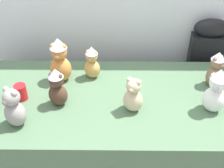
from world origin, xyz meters
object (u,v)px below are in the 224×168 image
at_px(display_table, 112,136).
at_px(teddy_bear_sand, 133,96).
at_px(instrument_case, 202,74).
at_px(teddy_bear_ash, 14,108).
at_px(teddy_bear_honey, 92,63).
at_px(teddy_bear_mocha, 216,69).
at_px(teddy_bear_cocoa, 57,88).
at_px(teddy_bear_ginger, 60,60).
at_px(teddy_bear_snow, 216,91).
at_px(party_cup_red, 21,92).

height_order(display_table, teddy_bear_sand, teddy_bear_sand).
bearing_deg(instrument_case, teddy_bear_ash, -144.22).
bearing_deg(instrument_case, teddy_bear_honey, -155.57).
distance_m(instrument_case, teddy_bear_mocha, 0.55).
distance_m(display_table, teddy_bear_cocoa, 0.62).
xyz_separation_m(teddy_bear_ginger, teddy_bear_mocha, (1.08, -0.05, -0.04)).
relative_size(display_table, instrument_case, 1.85).
bearing_deg(teddy_bear_ash, instrument_case, 63.30).
distance_m(teddy_bear_ginger, teddy_bear_snow, 1.05).
relative_size(teddy_bear_ginger, teddy_bear_mocha, 1.27).
bearing_deg(teddy_bear_honey, display_table, -43.24).
bearing_deg(party_cup_red, teddy_bear_ash, -82.23).
bearing_deg(instrument_case, teddy_bear_cocoa, -145.94).
relative_size(teddy_bear_mocha, teddy_bear_honey, 1.05).
relative_size(instrument_case, party_cup_red, 9.54).
distance_m(display_table, teddy_bear_honey, 0.57).
xyz_separation_m(display_table, teddy_bear_mocha, (0.71, 0.16, 0.50)).
bearing_deg(teddy_bear_ash, teddy_bear_honey, 80.57).
relative_size(teddy_bear_cocoa, party_cup_red, 2.53).
bearing_deg(teddy_bear_snow, teddy_bear_honey, -175.86).
xyz_separation_m(teddy_bear_sand, party_cup_red, (-0.74, 0.10, -0.06)).
xyz_separation_m(teddy_bear_cocoa, teddy_bear_snow, (0.99, -0.05, 0.02)).
height_order(teddy_bear_mocha, teddy_bear_snow, teddy_bear_snow).
distance_m(teddy_bear_cocoa, teddy_bear_honey, 0.37).
height_order(teddy_bear_cocoa, teddy_bear_sand, teddy_bear_cocoa).
height_order(teddy_bear_ginger, teddy_bear_snow, teddy_bear_ginger).
relative_size(display_table, teddy_bear_ginger, 5.74).
bearing_deg(teddy_bear_sand, display_table, 164.19).
relative_size(instrument_case, teddy_bear_sand, 4.23).
relative_size(teddy_bear_ginger, party_cup_red, 3.08).
height_order(instrument_case, teddy_bear_honey, instrument_case).
relative_size(teddy_bear_ginger, teddy_bear_cocoa, 1.22).
xyz_separation_m(instrument_case, teddy_bear_ginger, (-1.14, -0.37, 0.38)).
bearing_deg(display_table, teddy_bear_snow, -9.75).
bearing_deg(teddy_bear_sand, party_cup_red, -163.09).
bearing_deg(teddy_bear_honey, teddy_bear_ash, -115.37).
xyz_separation_m(teddy_bear_honey, party_cup_red, (-0.46, -0.25, -0.07)).
relative_size(instrument_case, teddy_bear_ash, 3.89).
relative_size(display_table, teddy_bear_snow, 6.21).
bearing_deg(teddy_bear_mocha, teddy_bear_honey, 141.50).
bearing_deg(display_table, teddy_bear_cocoa, -169.83).
height_order(teddy_bear_ginger, teddy_bear_sand, teddy_bear_ginger).
bearing_deg(instrument_case, display_table, -138.85).
bearing_deg(instrument_case, teddy_bear_mocha, -93.96).
distance_m(teddy_bear_cocoa, teddy_bear_snow, 0.99).
height_order(teddy_bear_mocha, teddy_bear_sand, teddy_bear_mocha).
bearing_deg(teddy_bear_mocha, teddy_bear_snow, -138.18).
xyz_separation_m(teddy_bear_ginger, teddy_bear_sand, (0.50, -0.32, -0.05)).
bearing_deg(teddy_bear_ash, party_cup_red, 129.41).
xyz_separation_m(teddy_bear_sand, teddy_bear_snow, (0.51, 0.00, 0.04)).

